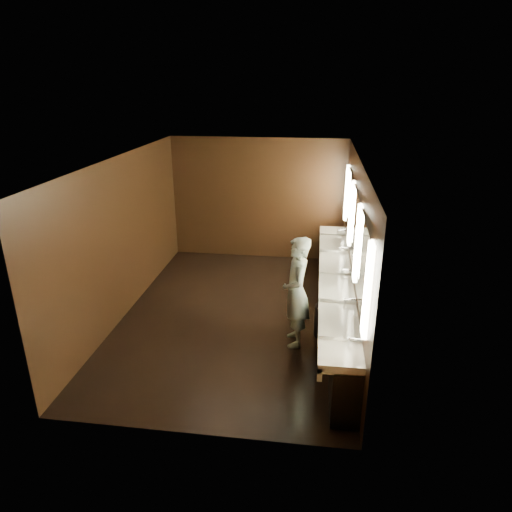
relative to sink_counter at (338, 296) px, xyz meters
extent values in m
plane|color=black|center=(-1.79, 0.00, -0.50)|extent=(6.00, 6.00, 0.00)
cube|color=#2D2D2B|center=(-1.79, 0.00, 2.30)|extent=(4.00, 6.00, 0.02)
cube|color=black|center=(-1.79, 3.00, 0.90)|extent=(4.00, 0.02, 2.80)
cube|color=black|center=(-1.79, -3.00, 0.90)|extent=(4.00, 0.02, 2.80)
cube|color=black|center=(-3.79, 0.00, 0.90)|extent=(0.02, 6.00, 2.80)
cube|color=black|center=(0.21, 0.00, 0.90)|extent=(0.02, 6.00, 2.80)
cube|color=black|center=(0.03, 0.00, -0.09)|extent=(0.36, 5.40, 0.81)
cube|color=white|center=(-0.07, 0.00, 0.35)|extent=(0.55, 5.40, 0.12)
cube|color=white|center=(-0.31, 0.00, 0.27)|extent=(0.06, 5.40, 0.18)
cylinder|color=silver|center=(0.12, -2.20, 0.49)|extent=(0.18, 0.04, 0.04)
cylinder|color=silver|center=(0.12, -1.10, 0.49)|extent=(0.18, 0.04, 0.04)
cylinder|color=silver|center=(0.12, 0.00, 0.49)|extent=(0.18, 0.04, 0.04)
cylinder|color=silver|center=(0.12, 1.10, 0.49)|extent=(0.18, 0.04, 0.04)
cylinder|color=silver|center=(0.12, 2.20, 0.49)|extent=(0.18, 0.04, 0.04)
cube|color=#FCF2C4|center=(0.18, -2.40, 1.25)|extent=(0.06, 0.22, 1.15)
cube|color=white|center=(0.19, -1.60, 1.25)|extent=(0.03, 1.32, 1.15)
cube|color=#FCF2C4|center=(0.18, -0.80, 1.25)|extent=(0.06, 0.23, 1.15)
cube|color=white|center=(0.19, 0.00, 1.25)|extent=(0.03, 1.32, 1.15)
cube|color=#FCF2C4|center=(0.18, 0.80, 1.25)|extent=(0.06, 0.23, 1.15)
cube|color=white|center=(0.19, 1.60, 1.25)|extent=(0.03, 1.32, 1.15)
cube|color=#FCF2C4|center=(0.18, 2.40, 1.25)|extent=(0.06, 0.22, 1.15)
imported|color=#8EC4D4|center=(-0.69, -0.77, 0.40)|extent=(0.53, 0.72, 1.80)
cylinder|color=black|center=(-0.22, -0.49, -0.22)|extent=(0.43, 0.43, 0.54)
camera|label=1|loc=(-0.45, -7.21, 3.50)|focal=32.00mm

